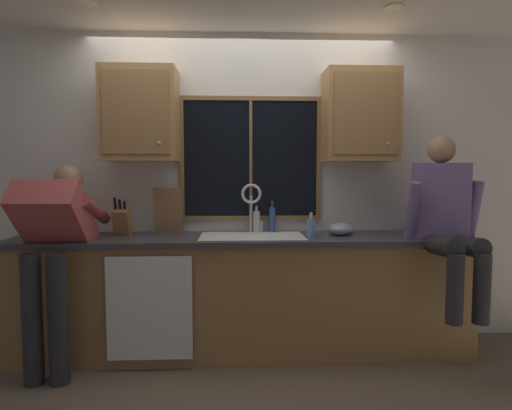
{
  "coord_description": "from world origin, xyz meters",
  "views": [
    {
      "loc": [
        -0.05,
        -3.64,
        1.41
      ],
      "look_at": [
        0.1,
        -0.3,
        1.16
      ],
      "focal_mm": 30.55,
      "sensor_mm": 36.0,
      "label": 1
    }
  ],
  "objects_px": {
    "cutting_board": "(168,210)",
    "soap_dispenser": "(311,228)",
    "person_standing": "(54,242)",
    "person_sitting_on_counter": "(446,215)",
    "bottle_green_glass": "(256,221)",
    "mixing_bowl": "(341,229)",
    "bottle_tall_clear": "(272,219)",
    "knife_block": "(122,222)"
  },
  "relations": [
    {
      "from": "knife_block",
      "to": "soap_dispenser",
      "type": "bearing_deg",
      "value": -7.52
    },
    {
      "from": "person_standing",
      "to": "person_sitting_on_counter",
      "type": "height_order",
      "value": "person_sitting_on_counter"
    },
    {
      "from": "person_standing",
      "to": "soap_dispenser",
      "type": "height_order",
      "value": "person_standing"
    },
    {
      "from": "person_standing",
      "to": "cutting_board",
      "type": "bearing_deg",
      "value": 34.1
    },
    {
      "from": "mixing_bowl",
      "to": "bottle_green_glass",
      "type": "xyz_separation_m",
      "value": [
        -0.66,
        0.15,
        0.05
      ]
    },
    {
      "from": "person_standing",
      "to": "bottle_green_glass",
      "type": "distance_m",
      "value": 1.51
    },
    {
      "from": "bottle_green_glass",
      "to": "mixing_bowl",
      "type": "bearing_deg",
      "value": -13.01
    },
    {
      "from": "person_sitting_on_counter",
      "to": "knife_block",
      "type": "height_order",
      "value": "person_sitting_on_counter"
    },
    {
      "from": "cutting_board",
      "to": "soap_dispenser",
      "type": "distance_m",
      "value": 1.16
    },
    {
      "from": "cutting_board",
      "to": "bottle_tall_clear",
      "type": "xyz_separation_m",
      "value": [
        0.85,
        0.01,
        -0.07
      ]
    },
    {
      "from": "person_standing",
      "to": "person_sitting_on_counter",
      "type": "xyz_separation_m",
      "value": [
        2.78,
        0.0,
        0.17
      ]
    },
    {
      "from": "cutting_board",
      "to": "mixing_bowl",
      "type": "bearing_deg",
      "value": -7.56
    },
    {
      "from": "person_standing",
      "to": "person_sitting_on_counter",
      "type": "distance_m",
      "value": 2.79
    },
    {
      "from": "knife_block",
      "to": "cutting_board",
      "type": "height_order",
      "value": "cutting_board"
    },
    {
      "from": "cutting_board",
      "to": "bottle_green_glass",
      "type": "bearing_deg",
      "value": -2.43
    },
    {
      "from": "mixing_bowl",
      "to": "bottle_tall_clear",
      "type": "height_order",
      "value": "bottle_tall_clear"
    },
    {
      "from": "person_sitting_on_counter",
      "to": "bottle_green_glass",
      "type": "distance_m",
      "value": 1.43
    },
    {
      "from": "mixing_bowl",
      "to": "bottle_tall_clear",
      "type": "relative_size",
      "value": 0.76
    },
    {
      "from": "person_sitting_on_counter",
      "to": "soap_dispenser",
      "type": "height_order",
      "value": "person_sitting_on_counter"
    },
    {
      "from": "soap_dispenser",
      "to": "bottle_tall_clear",
      "type": "height_order",
      "value": "bottle_tall_clear"
    },
    {
      "from": "soap_dispenser",
      "to": "bottle_green_glass",
      "type": "xyz_separation_m",
      "value": [
        -0.4,
        0.3,
        0.02
      ]
    },
    {
      "from": "mixing_bowl",
      "to": "soap_dispenser",
      "type": "bearing_deg",
      "value": -150.82
    },
    {
      "from": "person_standing",
      "to": "person_sitting_on_counter",
      "type": "bearing_deg",
      "value": 0.08
    },
    {
      "from": "person_standing",
      "to": "soap_dispenser",
      "type": "xyz_separation_m",
      "value": [
        1.83,
        0.16,
        0.07
      ]
    },
    {
      "from": "person_sitting_on_counter",
      "to": "person_standing",
      "type": "bearing_deg",
      "value": -179.92
    },
    {
      "from": "person_sitting_on_counter",
      "to": "mixing_bowl",
      "type": "relative_size",
      "value": 6.23
    },
    {
      "from": "mixing_bowl",
      "to": "bottle_tall_clear",
      "type": "xyz_separation_m",
      "value": [
        -0.53,
        0.19,
        0.06
      ]
    },
    {
      "from": "mixing_bowl",
      "to": "bottle_green_glass",
      "type": "height_order",
      "value": "bottle_green_glass"
    },
    {
      "from": "mixing_bowl",
      "to": "person_sitting_on_counter",
      "type": "bearing_deg",
      "value": -23.3
    },
    {
      "from": "knife_block",
      "to": "cutting_board",
      "type": "distance_m",
      "value": 0.37
    },
    {
      "from": "cutting_board",
      "to": "soap_dispenser",
      "type": "xyz_separation_m",
      "value": [
        1.11,
        -0.33,
        -0.11
      ]
    },
    {
      "from": "person_standing",
      "to": "bottle_tall_clear",
      "type": "distance_m",
      "value": 1.64
    },
    {
      "from": "person_sitting_on_counter",
      "to": "cutting_board",
      "type": "height_order",
      "value": "person_sitting_on_counter"
    },
    {
      "from": "cutting_board",
      "to": "bottle_green_glass",
      "type": "height_order",
      "value": "cutting_board"
    },
    {
      "from": "person_sitting_on_counter",
      "to": "knife_block",
      "type": "relative_size",
      "value": 3.92
    },
    {
      "from": "person_sitting_on_counter",
      "to": "mixing_bowl",
      "type": "xyz_separation_m",
      "value": [
        -0.69,
        0.3,
        -0.14
      ]
    },
    {
      "from": "knife_block",
      "to": "mixing_bowl",
      "type": "height_order",
      "value": "knife_block"
    },
    {
      "from": "knife_block",
      "to": "bottle_green_glass",
      "type": "distance_m",
      "value": 1.06
    },
    {
      "from": "person_standing",
      "to": "bottle_tall_clear",
      "type": "bearing_deg",
      "value": 17.63
    },
    {
      "from": "person_sitting_on_counter",
      "to": "cutting_board",
      "type": "relative_size",
      "value": 3.35
    },
    {
      "from": "mixing_bowl",
      "to": "bottle_tall_clear",
      "type": "distance_m",
      "value": 0.56
    },
    {
      "from": "person_sitting_on_counter",
      "to": "bottle_tall_clear",
      "type": "distance_m",
      "value": 1.32
    }
  ]
}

